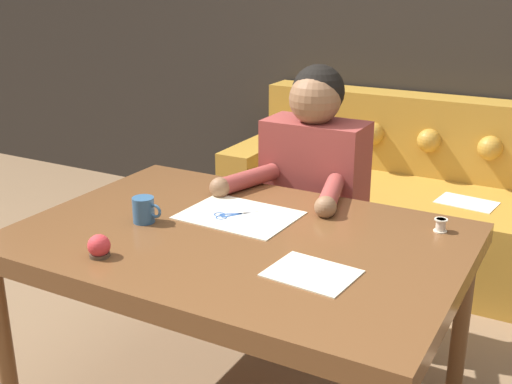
# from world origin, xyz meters

# --- Properties ---
(wall_back) EXTENTS (8.00, 0.06, 2.60)m
(wall_back) POSITION_xyz_m (0.00, 2.07, 1.30)
(wall_back) COLOR #2D2823
(wall_back) RESTS_ON ground_plane
(dining_table) EXTENTS (1.46, 1.01, 0.73)m
(dining_table) POSITION_xyz_m (-0.13, -0.00, 0.66)
(dining_table) COLOR brown
(dining_table) RESTS_ON ground_plane
(couch) EXTENTS (2.02, 0.85, 0.88)m
(couch) POSITION_xyz_m (0.05, 1.65, 0.31)
(couch) COLOR #B7842D
(couch) RESTS_ON ground_plane
(person) EXTENTS (0.52, 0.58, 1.20)m
(person) POSITION_xyz_m (-0.16, 0.68, 0.62)
(person) COLOR #33281E
(person) RESTS_ON ground_plane
(pattern_paper_main) EXTENTS (0.41, 0.31, 0.00)m
(pattern_paper_main) POSITION_xyz_m (-0.21, 0.14, 0.73)
(pattern_paper_main) COLOR beige
(pattern_paper_main) RESTS_ON dining_table
(pattern_paper_offcut) EXTENTS (0.26, 0.22, 0.00)m
(pattern_paper_offcut) POSITION_xyz_m (0.20, -0.15, 0.73)
(pattern_paper_offcut) COLOR beige
(pattern_paper_offcut) RESTS_ON dining_table
(scissors) EXTENTS (0.20, 0.20, 0.01)m
(scissors) POSITION_xyz_m (-0.23, 0.14, 0.73)
(scissors) COLOR silver
(scissors) RESTS_ON dining_table
(mug) EXTENTS (0.11, 0.08, 0.09)m
(mug) POSITION_xyz_m (-0.47, -0.07, 0.77)
(mug) COLOR #335B84
(mug) RESTS_ON dining_table
(thread_spool) EXTENTS (0.04, 0.04, 0.05)m
(thread_spool) POSITION_xyz_m (0.45, 0.34, 0.75)
(thread_spool) COLOR beige
(thread_spool) RESTS_ON dining_table
(pin_cushion) EXTENTS (0.07, 0.07, 0.07)m
(pin_cushion) POSITION_xyz_m (-0.42, -0.36, 0.76)
(pin_cushion) COLOR #4C3828
(pin_cushion) RESTS_ON dining_table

